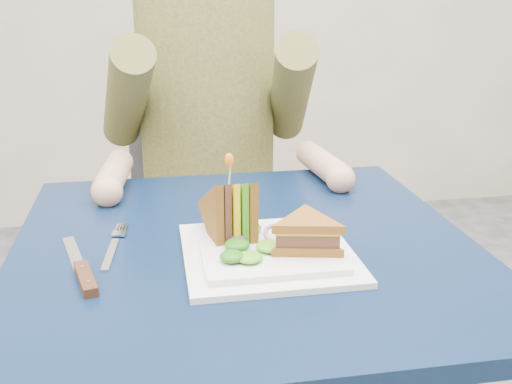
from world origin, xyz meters
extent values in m
cube|color=black|center=(0.00, 0.00, 0.71)|extent=(0.75, 0.75, 0.03)
cylinder|color=#595B5E|center=(-0.32, 0.32, 0.35)|extent=(0.04, 0.04, 0.70)
cylinder|color=#595B5E|center=(0.32, 0.32, 0.35)|extent=(0.04, 0.04, 0.70)
cube|color=#47474C|center=(0.00, 0.63, 0.45)|extent=(0.42, 0.40, 0.04)
cube|color=#47474C|center=(0.00, 0.81, 0.70)|extent=(0.42, 0.03, 0.46)
cylinder|color=#47474C|center=(-0.18, 0.46, 0.21)|extent=(0.02, 0.02, 0.43)
cylinder|color=#47474C|center=(0.18, 0.46, 0.21)|extent=(0.02, 0.02, 0.43)
cylinder|color=#47474C|center=(-0.18, 0.80, 0.21)|extent=(0.02, 0.02, 0.43)
cylinder|color=#47474C|center=(0.18, 0.80, 0.21)|extent=(0.02, 0.02, 0.43)
cylinder|color=brown|center=(0.00, 0.61, 0.87)|extent=(0.34, 0.34, 0.52)
cylinder|color=brown|center=(-0.20, 0.52, 0.89)|extent=(0.15, 0.39, 0.31)
cylinder|color=tan|center=(-0.23, 0.32, 0.76)|extent=(0.08, 0.20, 0.06)
sphere|color=tan|center=(-0.23, 0.22, 0.76)|extent=(0.06, 0.06, 0.06)
cylinder|color=brown|center=(0.20, 0.52, 0.89)|extent=(0.15, 0.39, 0.31)
cylinder|color=tan|center=(0.23, 0.32, 0.76)|extent=(0.08, 0.20, 0.06)
sphere|color=tan|center=(0.23, 0.22, 0.76)|extent=(0.06, 0.06, 0.06)
cube|color=white|center=(0.03, -0.06, 0.73)|extent=(0.26, 0.26, 0.01)
cube|color=white|center=(0.03, -0.06, 0.74)|extent=(0.21, 0.21, 0.01)
cube|color=silver|center=(-0.22, -0.02, 0.73)|extent=(0.02, 0.12, 0.00)
cube|color=silver|center=(-0.21, 0.06, 0.73)|extent=(0.02, 0.02, 0.00)
cube|color=silver|center=(-0.21, 0.09, 0.73)|extent=(0.01, 0.03, 0.00)
cube|color=silver|center=(-0.20, 0.09, 0.73)|extent=(0.01, 0.03, 0.00)
cube|color=silver|center=(-0.20, 0.09, 0.73)|extent=(0.01, 0.03, 0.00)
cube|color=silver|center=(-0.19, 0.09, 0.73)|extent=(0.01, 0.03, 0.00)
cube|color=silver|center=(-0.27, 0.00, 0.73)|extent=(0.05, 0.14, 0.00)
cube|color=black|center=(-0.24, -0.11, 0.74)|extent=(0.04, 0.10, 0.01)
cylinder|color=silver|center=(-0.25, -0.08, 0.74)|extent=(0.01, 0.01, 0.00)
cylinder|color=silver|center=(-0.24, -0.13, 0.74)|extent=(0.01, 0.01, 0.00)
cylinder|color=tan|center=(-0.03, -0.02, 0.85)|extent=(0.01, 0.01, 0.06)
ellipsoid|color=orange|center=(-0.03, -0.02, 0.88)|extent=(0.01, 0.01, 0.02)
torus|color=#9E4C7A|center=(0.04, -0.06, 0.77)|extent=(0.04, 0.04, 0.02)
camera|label=1|loc=(-0.14, -0.89, 1.13)|focal=42.00mm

